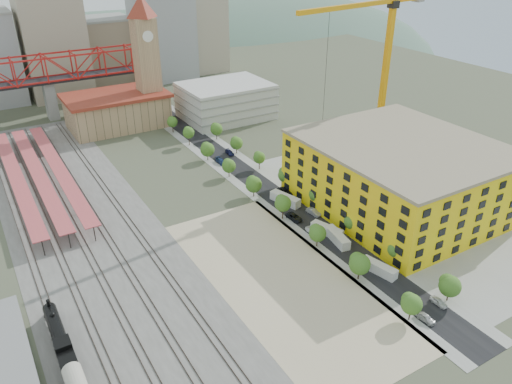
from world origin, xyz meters
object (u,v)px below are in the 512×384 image
locomotive (60,339)px  car_0 (426,318)px  construction_building (401,175)px  site_trailer_c (327,230)px  site_trailer_d (285,199)px  site_trailer_a (379,268)px  tower_crane (381,49)px  site_trailer_b (337,237)px  clock_tower (145,49)px

locomotive → car_0: locomotive is taller
construction_building → locomotive: bearing=-175.4°
site_trailer_c → car_0: (-3.00, -35.05, -0.46)m
site_trailer_d → car_0: size_ratio=2.25×
site_trailer_c → site_trailer_d: bearing=72.0°
site_trailer_c → site_trailer_d: (0.00, 18.82, 0.11)m
construction_building → site_trailer_a: 34.15m
tower_crane → site_trailer_d: tower_crane is taller
locomotive → site_trailer_b: 66.02m
locomotive → site_trailer_a: bearing=-11.2°
locomotive → site_trailer_d: (66.00, 24.39, -0.77)m
site_trailer_a → car_0: 16.64m
tower_crane → car_0: size_ratio=13.93×
locomotive → site_trailer_b: size_ratio=2.45×
construction_building → site_trailer_c: bearing=-175.9°
construction_building → site_trailer_b: (-26.00, -5.91, -8.18)m
site_trailer_a → site_trailer_c: site_trailer_c is taller
clock_tower → site_trailer_c: (8.00, -101.85, -27.52)m
construction_building → locomotive: size_ratio=2.29×
construction_building → tower_crane: tower_crane is taller
locomotive → site_trailer_c: locomotive is taller
site_trailer_c → tower_crane: bearing=18.4°
clock_tower → tower_crane: bearing=-53.9°
clock_tower → locomotive: size_ratio=2.36×
site_trailer_a → site_trailer_d: (0.00, 37.51, 0.11)m
car_0 → site_trailer_c: bearing=80.0°
clock_tower → construction_building: size_ratio=1.03×
tower_crane → site_trailer_b: bearing=-140.2°
tower_crane → site_trailer_d: size_ratio=6.18×
construction_building → site_trailer_b: 27.89m
car_0 → site_trailer_b: bearing=79.4°
clock_tower → site_trailer_b: clock_tower is taller
clock_tower → car_0: clock_tower is taller
site_trailer_a → clock_tower: bearing=80.6°
construction_building → car_0: bearing=-128.2°
site_trailer_b → site_trailer_c: 4.06m
construction_building → site_trailer_a: size_ratio=5.91×
construction_building → site_trailer_c: construction_building is taller
tower_crane → construction_building: bearing=-119.7°
locomotive → site_trailer_a: size_ratio=2.58×
tower_crane → car_0: bearing=-124.6°
tower_crane → site_trailer_a: (-43.12, -50.51, -34.60)m
site_trailer_b → site_trailer_d: bearing=99.7°
tower_crane → site_trailer_a: 74.89m
construction_building → site_trailer_c: 27.34m
tower_crane → car_0: 88.47m
construction_building → tower_crane: 43.43m
tower_crane → site_trailer_d: bearing=-163.2°
construction_building → site_trailer_b: size_ratio=5.62×
construction_building → site_trailer_a: (-26.00, -20.55, -8.24)m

